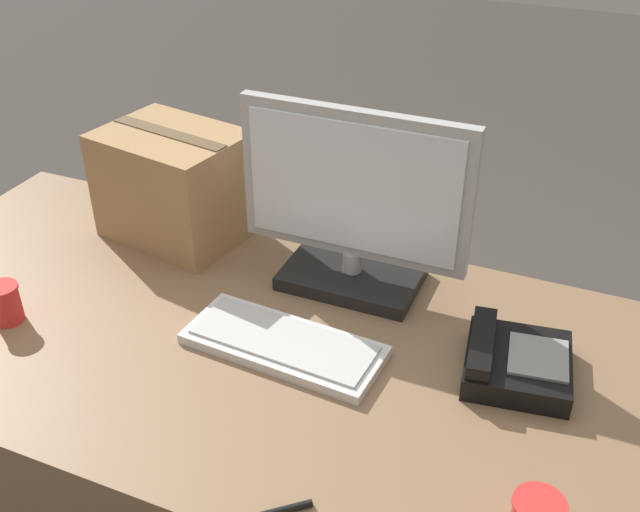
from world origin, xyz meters
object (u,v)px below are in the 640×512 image
object	(u,v)px
monitor	(354,211)
paper_cup_left	(5,303)
cardboard_box	(175,184)
keyboard	(284,344)
desk_phone	(514,362)

from	to	relation	value
monitor	paper_cup_left	xyz separation A→B (m)	(-0.63, -0.42, -0.15)
cardboard_box	keyboard	bearing A→B (deg)	-35.59
keyboard	paper_cup_left	world-z (taller)	paper_cup_left
desk_phone	paper_cup_left	xyz separation A→B (m)	(-1.04, -0.25, 0.02)
desk_phone	cardboard_box	size ratio (longest dim) A/B	0.62
monitor	desk_phone	distance (m)	0.47
paper_cup_left	cardboard_box	distance (m)	0.50
monitor	paper_cup_left	world-z (taller)	monitor
desk_phone	cardboard_box	bearing A→B (deg)	158.66
keyboard	desk_phone	xyz separation A→B (m)	(0.45, 0.11, 0.02)
desk_phone	cardboard_box	distance (m)	0.93
keyboard	paper_cup_left	bearing A→B (deg)	-162.35
keyboard	cardboard_box	xyz separation A→B (m)	(-0.45, 0.32, 0.12)
monitor	keyboard	xyz separation A→B (m)	(-0.04, -0.28, -0.18)
monitor	desk_phone	size ratio (longest dim) A/B	2.23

